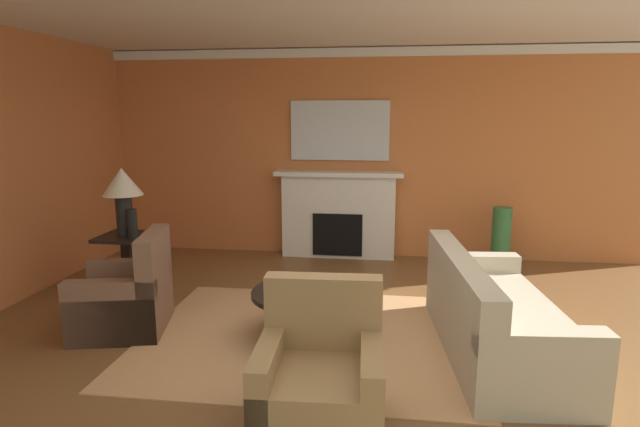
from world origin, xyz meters
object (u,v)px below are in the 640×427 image
Objects in this scene: fireplace at (338,217)px; table_lamp at (123,188)px; coffee_table at (306,303)px; armchair_near_window at (126,299)px; vase_on_side_table at (132,224)px; sofa at (493,320)px; side_table at (128,261)px; mantel_mirror at (340,131)px; vase_tall_corner at (501,238)px; armchair_facing_fireplace at (320,384)px.

table_lamp is (-2.20, -1.93, 0.64)m from fireplace.
armchair_near_window is at bearing -178.17° from coffee_table.
coffee_table is 2.51m from table_lamp.
vase_on_side_table is at bearing -38.66° from table_lamp.
armchair_near_window is (-3.36, 0.03, 0.01)m from sofa.
coffee_table is at bearing 1.83° from armchair_near_window.
fireplace is at bearing 41.29° from side_table.
mantel_mirror reaches higher than vase_on_side_table.
vase_tall_corner is at bearing 48.59° from coffee_table.
coffee_table is 1.33× the size of table_lamp.
sofa is 1.64m from coffee_table.
mantel_mirror reaches higher than armchair_near_window.
table_lamp is 0.41m from vase_on_side_table.
armchair_near_window and armchair_facing_fireplace have the same top height.
sofa is 2.89× the size of table_lamp.
armchair_near_window is at bearing -121.25° from fireplace.
sofa is (1.63, -2.88, -0.29)m from fireplace.
armchair_near_window is 1.02m from vase_on_side_table.
table_lamp is at bearing -138.71° from fireplace.
fireplace is 1.80× the size of coffee_table.
mantel_mirror reaches higher than vase_tall_corner.
side_table is 0.93× the size of table_lamp.
table_lamp reaches higher than armchair_facing_fireplace.
fireplace is 1.22m from mantel_mirror.
vase_on_side_table is (-0.31, 0.80, 0.55)m from armchair_near_window.
vase_on_side_table is at bearing -133.33° from mantel_mirror.
mantel_mirror is 1.46× the size of armchair_facing_fireplace.
mantel_mirror is 1.68× the size of vase_tall_corner.
fireplace reaches higher than coffee_table.
fireplace is 2.22m from vase_tall_corner.
mantel_mirror is 3.75m from armchair_near_window.
coffee_table is (-0.01, -2.92, -1.46)m from mantel_mirror.
vase_tall_corner is (2.20, 2.50, 0.08)m from coffee_table.
sofa is at bearing -102.36° from vase_tall_corner.
vase_tall_corner reaches higher than coffee_table.
mantel_mirror is at bearing 94.02° from armchair_facing_fireplace.
vase_on_side_table is at bearing -38.66° from side_table.
side_table is at bearing -136.99° from mantel_mirror.
coffee_table is 2.23m from vase_on_side_table.
fireplace is 2.57× the size of side_table.
side_table is 2.20× the size of vase_on_side_table.
armchair_near_window is 3.01× the size of vase_on_side_table.
fireplace is 2.91m from vase_on_side_table.
armchair_facing_fireplace is (0.30, -4.15, -0.28)m from fireplace.
table_lamp is 0.90× the size of vase_tall_corner.
vase_tall_corner is (4.39, 1.63, 0.01)m from side_table.
vase_on_side_table is (-2.05, -2.17, -0.94)m from mantel_mirror.
armchair_facing_fireplace is (0.30, -4.28, -1.49)m from mantel_mirror.
mantel_mirror is 4.37× the size of vase_on_side_table.
side_table is (-2.18, 0.87, 0.06)m from coffee_table.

